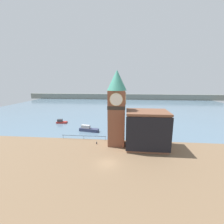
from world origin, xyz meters
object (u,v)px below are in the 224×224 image
at_px(pier_building, 147,130).
at_px(boat_near, 88,129).
at_px(mooring_bollard_near, 97,143).
at_px(clock_tower, 117,106).
at_px(boat_far, 61,122).

height_order(pier_building, boat_near, pier_building).
xyz_separation_m(boat_near, mooring_bollard_near, (4.90, -10.18, -0.43)).
bearing_deg(boat_near, clock_tower, -32.32).
bearing_deg(clock_tower, boat_far, 142.07).
bearing_deg(boat_near, mooring_bollard_near, -53.56).
height_order(boat_near, boat_far, boat_near).
relative_size(boat_far, mooring_bollard_near, 6.40).
height_order(clock_tower, boat_far, clock_tower).
bearing_deg(boat_far, mooring_bollard_near, -49.47).
xyz_separation_m(pier_building, mooring_bollard_near, (-13.21, 0.82, -4.46)).
bearing_deg(pier_building, boat_near, 148.71).
distance_m(pier_building, boat_far, 37.78).
xyz_separation_m(boat_near, boat_far, (-13.64, 9.02, -0.19)).
xyz_separation_m(clock_tower, boat_near, (-10.35, 9.68, -9.68)).
distance_m(clock_tower, pier_building, 9.68).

